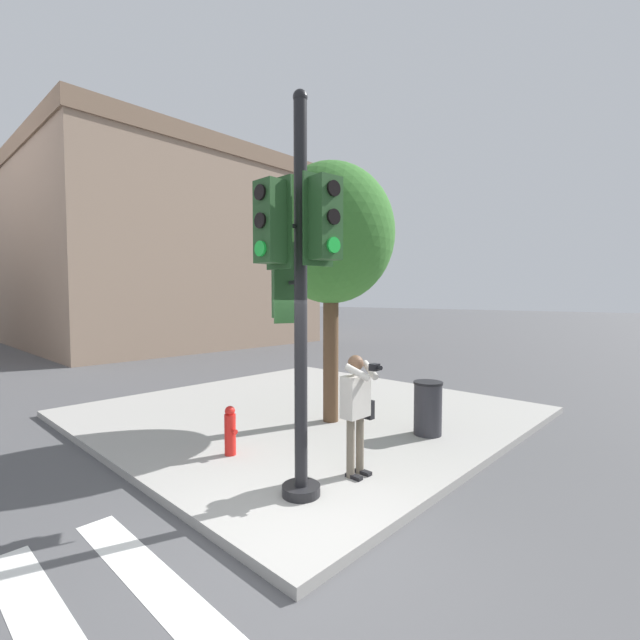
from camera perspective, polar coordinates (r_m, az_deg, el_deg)
ground_plane at (r=4.85m, az=-2.85°, el=-28.48°), size 160.00×160.00×0.00m
sidewalk_corner at (r=9.41m, az=-2.13°, el=-12.16°), size 8.00×8.00×0.12m
traffic_signal_pole at (r=5.04m, az=-3.18°, el=5.93°), size 0.95×1.23×4.82m
person_photographer at (r=5.88m, az=4.94°, el=-11.08°), size 0.58×0.54×1.64m
street_tree at (r=8.29m, az=1.47°, el=11.21°), size 2.42×2.42×4.95m
fire_hydrant at (r=6.87m, az=-11.89°, el=-14.24°), size 0.17×0.23×0.75m
trash_bin at (r=7.87m, az=14.18°, el=-11.30°), size 0.51×0.51×0.93m
building_right at (r=25.91m, az=-20.51°, el=8.32°), size 13.17×12.64×9.96m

